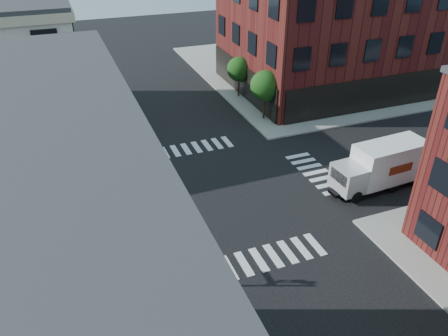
% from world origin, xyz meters
% --- Properties ---
extents(ground, '(120.00, 120.00, 0.00)m').
position_xyz_m(ground, '(0.00, 0.00, 0.00)').
color(ground, black).
rests_on(ground, ground).
extents(sidewalk_ne, '(30.00, 30.00, 0.15)m').
position_xyz_m(sidewalk_ne, '(21.00, 21.00, 0.07)').
color(sidewalk_ne, gray).
rests_on(sidewalk_ne, ground).
extents(building_ne, '(25.00, 16.00, 12.00)m').
position_xyz_m(building_ne, '(20.50, 16.00, 6.00)').
color(building_ne, '#411010').
rests_on(building_ne, ground).
extents(tree_near, '(2.69, 2.69, 4.49)m').
position_xyz_m(tree_near, '(7.56, 9.98, 3.16)').
color(tree_near, black).
rests_on(tree_near, ground).
extents(tree_far, '(2.43, 2.43, 4.07)m').
position_xyz_m(tree_far, '(7.56, 15.98, 2.87)').
color(tree_far, black).
rests_on(tree_far, ground).
extents(signal_pole, '(1.29, 1.24, 4.60)m').
position_xyz_m(signal_pole, '(-6.72, -6.68, 2.86)').
color(signal_pole, black).
rests_on(signal_pole, ground).
extents(box_truck, '(7.22, 2.56, 3.22)m').
position_xyz_m(box_truck, '(10.09, -3.16, 1.67)').
color(box_truck, silver).
rests_on(box_truck, ground).
extents(traffic_cone, '(0.46, 0.46, 0.63)m').
position_xyz_m(traffic_cone, '(-3.88, -5.41, 0.31)').
color(traffic_cone, '#DC5609').
rests_on(traffic_cone, ground).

